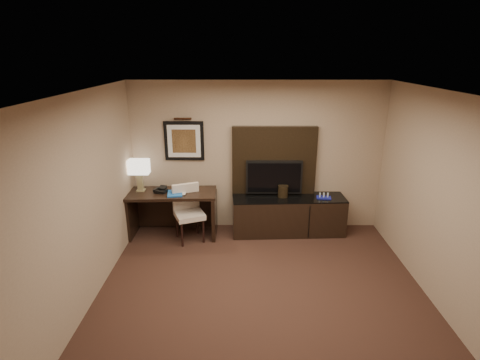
{
  "coord_description": "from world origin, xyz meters",
  "views": [
    {
      "loc": [
        -0.27,
        -4.01,
        3.13
      ],
      "look_at": [
        -0.31,
        1.8,
        1.15
      ],
      "focal_mm": 28.0,
      "sensor_mm": 36.0,
      "label": 1
    }
  ],
  "objects_px": {
    "minibar_tray": "(324,196)",
    "tv": "(274,177)",
    "desk_chair": "(189,214)",
    "ice_bucket": "(283,191)",
    "credenza": "(288,215)",
    "desk": "(173,214)",
    "desk_phone": "(161,190)",
    "table_lamp": "(140,175)"
  },
  "relations": [
    {
      "from": "table_lamp",
      "to": "tv",
      "type": "bearing_deg",
      "value": 4.14
    },
    {
      "from": "ice_bucket",
      "to": "tv",
      "type": "bearing_deg",
      "value": 147.36
    },
    {
      "from": "desk",
      "to": "desk_phone",
      "type": "bearing_deg",
      "value": -179.46
    },
    {
      "from": "minibar_tray",
      "to": "desk",
      "type": "bearing_deg",
      "value": -178.54
    },
    {
      "from": "minibar_tray",
      "to": "credenza",
      "type": "bearing_deg",
      "value": 177.03
    },
    {
      "from": "tv",
      "to": "desk_chair",
      "type": "height_order",
      "value": "tv"
    },
    {
      "from": "desk",
      "to": "credenza",
      "type": "bearing_deg",
      "value": 0.5
    },
    {
      "from": "desk_chair",
      "to": "ice_bucket",
      "type": "xyz_separation_m",
      "value": [
        1.64,
        0.34,
        0.3
      ]
    },
    {
      "from": "desk",
      "to": "table_lamp",
      "type": "height_order",
      "value": "table_lamp"
    },
    {
      "from": "desk",
      "to": "tv",
      "type": "relative_size",
      "value": 1.53
    },
    {
      "from": "desk_chair",
      "to": "table_lamp",
      "type": "xyz_separation_m",
      "value": [
        -0.88,
        0.27,
        0.63
      ]
    },
    {
      "from": "minibar_tray",
      "to": "desk_chair",
      "type": "bearing_deg",
      "value": -173.53
    },
    {
      "from": "desk",
      "to": "desk_phone",
      "type": "height_order",
      "value": "desk_phone"
    },
    {
      "from": "credenza",
      "to": "tv",
      "type": "bearing_deg",
      "value": 149.61
    },
    {
      "from": "table_lamp",
      "to": "ice_bucket",
      "type": "distance_m",
      "value": 2.54
    },
    {
      "from": "desk_chair",
      "to": "desk_phone",
      "type": "bearing_deg",
      "value": 137.05
    },
    {
      "from": "desk_chair",
      "to": "desk_phone",
      "type": "height_order",
      "value": "desk_chair"
    },
    {
      "from": "desk",
      "to": "credenza",
      "type": "height_order",
      "value": "desk"
    },
    {
      "from": "credenza",
      "to": "minibar_tray",
      "type": "relative_size",
      "value": 8.0
    },
    {
      "from": "ice_bucket",
      "to": "desk",
      "type": "bearing_deg",
      "value": -175.97
    },
    {
      "from": "ice_bucket",
      "to": "credenza",
      "type": "bearing_deg",
      "value": -19.53
    },
    {
      "from": "credenza",
      "to": "ice_bucket",
      "type": "height_order",
      "value": "ice_bucket"
    },
    {
      "from": "credenza",
      "to": "tv",
      "type": "distance_m",
      "value": 0.74
    },
    {
      "from": "table_lamp",
      "to": "minibar_tray",
      "type": "xyz_separation_m",
      "value": [
        3.24,
        -0.0,
        -0.38
      ]
    },
    {
      "from": "credenza",
      "to": "desk_chair",
      "type": "relative_size",
      "value": 2.04
    },
    {
      "from": "credenza",
      "to": "desk",
      "type": "bearing_deg",
      "value": -179.89
    },
    {
      "from": "tv",
      "to": "desk_chair",
      "type": "xyz_separation_m",
      "value": [
        -1.48,
        -0.44,
        -0.53
      ]
    },
    {
      "from": "desk_chair",
      "to": "minibar_tray",
      "type": "xyz_separation_m",
      "value": [
        2.36,
        0.27,
        0.24
      ]
    },
    {
      "from": "desk",
      "to": "minibar_tray",
      "type": "bearing_deg",
      "value": -0.81
    },
    {
      "from": "desk",
      "to": "table_lamp",
      "type": "bearing_deg",
      "value": 170.67
    },
    {
      "from": "desk_phone",
      "to": "minibar_tray",
      "type": "bearing_deg",
      "value": 14.83
    },
    {
      "from": "ice_bucket",
      "to": "desk_phone",
      "type": "bearing_deg",
      "value": -176.08
    },
    {
      "from": "credenza",
      "to": "ice_bucket",
      "type": "distance_m",
      "value": 0.46
    },
    {
      "from": "credenza",
      "to": "tv",
      "type": "height_order",
      "value": "tv"
    },
    {
      "from": "desk_chair",
      "to": "ice_bucket",
      "type": "distance_m",
      "value": 1.7
    },
    {
      "from": "desk",
      "to": "ice_bucket",
      "type": "xyz_separation_m",
      "value": [
        1.96,
        0.14,
        0.38
      ]
    },
    {
      "from": "desk",
      "to": "minibar_tray",
      "type": "height_order",
      "value": "desk"
    },
    {
      "from": "minibar_tray",
      "to": "tv",
      "type": "bearing_deg",
      "value": 168.93
    },
    {
      "from": "desk",
      "to": "ice_bucket",
      "type": "bearing_deg",
      "value": 1.76
    },
    {
      "from": "desk_chair",
      "to": "minibar_tray",
      "type": "relative_size",
      "value": 3.91
    },
    {
      "from": "table_lamp",
      "to": "minibar_tray",
      "type": "distance_m",
      "value": 3.26
    },
    {
      "from": "credenza",
      "to": "desk_phone",
      "type": "height_order",
      "value": "desk_phone"
    }
  ]
}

